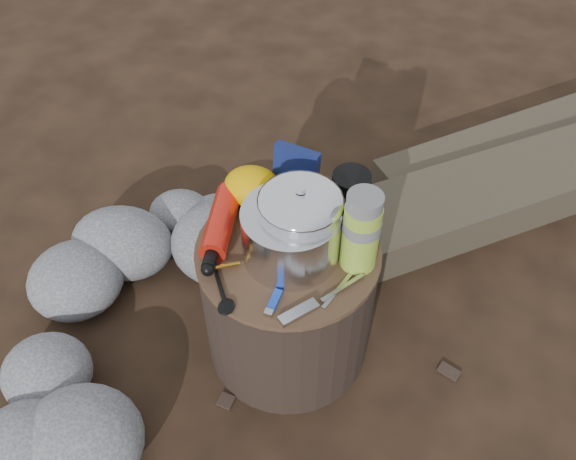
% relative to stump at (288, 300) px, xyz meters
% --- Properties ---
extents(ground, '(60.00, 60.00, 0.00)m').
position_rel_stump_xyz_m(ground, '(0.00, 0.00, -0.21)').
color(ground, black).
rests_on(ground, ground).
extents(stump, '(0.45, 0.45, 0.41)m').
position_rel_stump_xyz_m(stump, '(0.00, 0.00, 0.00)').
color(stump, black).
rests_on(stump, ground).
extents(rock_ring, '(0.46, 1.00, 0.20)m').
position_rel_stump_xyz_m(rock_ring, '(-0.43, -0.06, -0.11)').
color(rock_ring, slate).
rests_on(rock_ring, ground).
extents(log_main, '(1.49, 1.24, 0.14)m').
position_rel_stump_xyz_m(log_main, '(0.63, 0.78, -0.14)').
color(log_main, '#42392B').
rests_on(log_main, ground).
extents(log_small, '(1.06, 0.95, 0.10)m').
position_rel_stump_xyz_m(log_small, '(0.64, 1.05, -0.16)').
color(log_small, '#42392B').
rests_on(log_small, ground).
extents(foil_windscreen, '(0.23, 0.23, 0.14)m').
position_rel_stump_xyz_m(foil_windscreen, '(0.01, -0.01, 0.27)').
color(foil_windscreen, silver).
rests_on(foil_windscreen, stump).
extents(camping_pot, '(0.19, 0.19, 0.19)m').
position_rel_stump_xyz_m(camping_pot, '(0.03, 0.01, 0.30)').
color(camping_pot, white).
rests_on(camping_pot, stump).
extents(fuel_bottle, '(0.10, 0.27, 0.06)m').
position_rel_stump_xyz_m(fuel_bottle, '(-0.17, 0.02, 0.24)').
color(fuel_bottle, red).
rests_on(fuel_bottle, stump).
extents(thermos, '(0.08, 0.08, 0.21)m').
position_rel_stump_xyz_m(thermos, '(0.17, 0.00, 0.31)').
color(thermos, '#95BC35').
rests_on(thermos, stump).
extents(travel_mug, '(0.09, 0.09, 0.13)m').
position_rel_stump_xyz_m(travel_mug, '(0.12, 0.15, 0.27)').
color(travel_mug, black).
rests_on(travel_mug, stump).
extents(stuff_sack, '(0.15, 0.12, 0.10)m').
position_rel_stump_xyz_m(stuff_sack, '(-0.13, 0.14, 0.26)').
color(stuff_sack, '#EFAE00').
rests_on(stuff_sack, stump).
extents(food_pouch, '(0.12, 0.05, 0.15)m').
position_rel_stump_xyz_m(food_pouch, '(-0.03, 0.19, 0.28)').
color(food_pouch, navy).
rests_on(food_pouch, stump).
extents(lighter, '(0.02, 0.07, 0.01)m').
position_rel_stump_xyz_m(lighter, '(0.01, -0.16, 0.21)').
color(lighter, blue).
rests_on(lighter, stump).
extents(multitool, '(0.08, 0.09, 0.01)m').
position_rel_stump_xyz_m(multitool, '(0.07, -0.18, 0.21)').
color(multitool, '#B4B5BA').
rests_on(multitool, stump).
extents(pot_grabber, '(0.09, 0.12, 0.01)m').
position_rel_stump_xyz_m(pot_grabber, '(0.14, -0.09, 0.21)').
color(pot_grabber, '#B4B5BA').
rests_on(pot_grabber, stump).
extents(spork, '(0.10, 0.14, 0.01)m').
position_rel_stump_xyz_m(spork, '(-0.12, -0.14, 0.21)').
color(spork, black).
rests_on(spork, stump).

